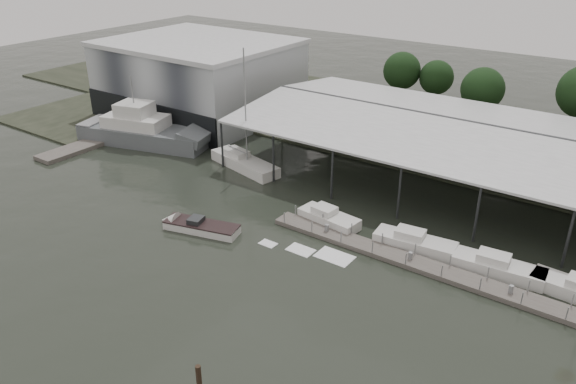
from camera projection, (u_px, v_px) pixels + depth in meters
The scene contains 13 objects.
ground at pixel (200, 263), 45.85m from camera, with size 200.00×200.00×0.00m, color #232821.
land_strip_far at pixel (413, 126), 76.67m from camera, with size 140.00×30.00×0.30m.
land_strip_west at pixel (147, 99), 88.81m from camera, with size 20.00×40.00×0.30m.
storage_warehouse at pixel (200, 77), 80.24m from camera, with size 24.50×20.50×10.50m.
covered_boat_shed at pixel (521, 138), 54.88m from camera, with size 58.24×24.00×6.96m.
trawler_dock at pixel (104, 139), 71.75m from camera, with size 3.00×18.00×0.50m.
floating_dock at pixel (421, 265), 45.26m from camera, with size 28.00×2.00×1.40m.
grey_trawler at pixel (145, 132), 70.28m from camera, with size 17.96×9.39×8.84m.
white_sailboat at pixel (244, 163), 63.55m from camera, with size 9.91×4.69×13.82m.
speedboat_underway at pixel (196, 226), 50.73m from camera, with size 18.28×6.51×2.00m.
moored_cruiser_0 at pixel (328, 218), 51.64m from camera, with size 6.04×2.83×1.70m.
moored_cruiser_1 at pixel (414, 242), 47.72m from camera, with size 7.09×2.95×1.70m.
moored_cruiser_2 at pixel (498, 267), 44.27m from camera, with size 7.18×2.77×1.70m.
Camera 1 is at (28.46, -27.44, 25.03)m, focal length 35.00 mm.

